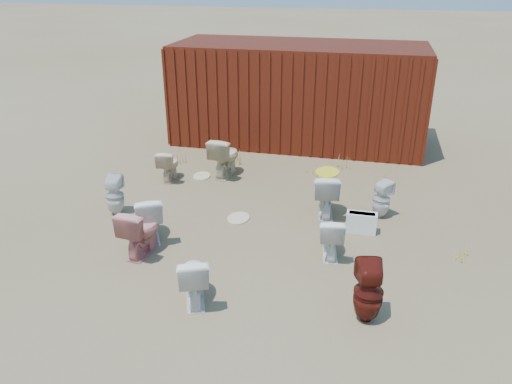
% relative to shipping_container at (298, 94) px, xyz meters
% --- Properties ---
extents(ground, '(100.00, 100.00, 0.00)m').
position_rel_shipping_container_xyz_m(ground, '(0.00, -5.20, -1.20)').
color(ground, brown).
rests_on(ground, ground).
extents(shipping_container, '(6.00, 2.40, 2.40)m').
position_rel_shipping_container_xyz_m(shipping_container, '(0.00, 0.00, 0.00)').
color(shipping_container, '#46130B').
rests_on(shipping_container, ground).
extents(toilet_front_a, '(0.74, 0.87, 0.77)m').
position_rel_shipping_container_xyz_m(toilet_front_a, '(-1.54, -5.59, -0.81)').
color(toilet_front_a, white).
rests_on(toilet_front_a, ground).
extents(toilet_front_pink, '(0.52, 0.81, 0.78)m').
position_rel_shipping_container_xyz_m(toilet_front_pink, '(-1.47, -6.05, -0.81)').
color(toilet_front_pink, '#D27D79').
rests_on(toilet_front_pink, ground).
extents(toilet_front_c, '(0.64, 0.81, 0.72)m').
position_rel_shipping_container_xyz_m(toilet_front_c, '(-0.27, -7.03, -0.84)').
color(toilet_front_c, white).
rests_on(toilet_front_c, ground).
extents(toilet_front_maroon, '(0.43, 0.44, 0.82)m').
position_rel_shipping_container_xyz_m(toilet_front_maroon, '(1.96, -6.90, -0.79)').
color(toilet_front_maroon, '#53140E').
rests_on(toilet_front_maroon, ground).
extents(toilet_front_e, '(0.47, 0.71, 0.68)m').
position_rel_shipping_container_xyz_m(toilet_front_e, '(1.37, -5.46, -0.86)').
color(toilet_front_e, white).
rests_on(toilet_front_e, ground).
extents(toilet_back_a, '(0.39, 0.39, 0.72)m').
position_rel_shipping_container_xyz_m(toilet_back_a, '(-2.51, -4.92, -0.84)').
color(toilet_back_a, silver).
rests_on(toilet_back_a, ground).
extents(toilet_back_beige_left, '(0.41, 0.67, 0.66)m').
position_rel_shipping_container_xyz_m(toilet_back_beige_left, '(-2.18, -3.21, -0.87)').
color(toilet_back_beige_left, beige).
rests_on(toilet_back_beige_left, ground).
extents(toilet_back_beige_right, '(0.58, 0.89, 0.85)m').
position_rel_shipping_container_xyz_m(toilet_back_beige_right, '(-1.12, -2.71, -0.77)').
color(toilet_back_beige_right, beige).
rests_on(toilet_back_beige_right, ground).
extents(toilet_back_yellowlid, '(0.55, 0.84, 0.81)m').
position_rel_shipping_container_xyz_m(toilet_back_yellowlid, '(1.15, -4.08, -0.80)').
color(toilet_back_yellowlid, silver).
rests_on(toilet_back_yellowlid, ground).
extents(toilet_back_e, '(0.44, 0.44, 0.69)m').
position_rel_shipping_container_xyz_m(toilet_back_e, '(2.11, -3.95, -0.85)').
color(toilet_back_e, silver).
rests_on(toilet_back_e, ground).
extents(yellow_lid, '(0.41, 0.51, 0.02)m').
position_rel_shipping_container_xyz_m(yellow_lid, '(1.15, -4.08, -0.38)').
color(yellow_lid, yellow).
rests_on(yellow_lid, toilet_back_yellowlid).
extents(loose_tank, '(0.50, 0.20, 0.35)m').
position_rel_shipping_container_xyz_m(loose_tank, '(1.80, -4.60, -1.02)').
color(loose_tank, white).
rests_on(loose_tank, ground).
extents(loose_lid_near, '(0.42, 0.53, 0.02)m').
position_rel_shipping_container_xyz_m(loose_lid_near, '(-0.32, -4.61, -1.19)').
color(loose_lid_near, beige).
rests_on(loose_lid_near, ground).
extents(loose_lid_far, '(0.42, 0.51, 0.02)m').
position_rel_shipping_container_xyz_m(loose_lid_far, '(-1.58, -2.90, -1.19)').
color(loose_lid_far, beige).
rests_on(loose_lid_far, ground).
extents(weed_clump_a, '(0.36, 0.36, 0.34)m').
position_rel_shipping_container_xyz_m(weed_clump_a, '(-2.31, -2.30, -1.03)').
color(weed_clump_a, '#B0A046').
rests_on(weed_clump_a, ground).
extents(weed_clump_b, '(0.32, 0.32, 0.24)m').
position_rel_shipping_container_xyz_m(weed_clump_b, '(0.70, -2.23, -1.08)').
color(weed_clump_b, '#B0A046').
rests_on(weed_clump_b, ground).
extents(weed_clump_c, '(0.36, 0.36, 0.36)m').
position_rel_shipping_container_xyz_m(weed_clump_c, '(2.10, -2.75, -1.02)').
color(weed_clump_c, '#B0A046').
rests_on(weed_clump_c, ground).
extents(weed_clump_d, '(0.30, 0.30, 0.26)m').
position_rel_shipping_container_xyz_m(weed_clump_d, '(-1.05, -1.91, -1.07)').
color(weed_clump_d, '#B0A046').
rests_on(weed_clump_d, ground).
extents(weed_clump_e, '(0.34, 0.34, 0.33)m').
position_rel_shipping_container_xyz_m(weed_clump_e, '(1.31, -1.70, -1.04)').
color(weed_clump_e, '#B0A046').
rests_on(weed_clump_e, ground).
extents(weed_clump_f, '(0.28, 0.28, 0.23)m').
position_rel_shipping_container_xyz_m(weed_clump_f, '(3.32, -5.12, -1.09)').
color(weed_clump_f, '#B0A046').
rests_on(weed_clump_f, ground).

